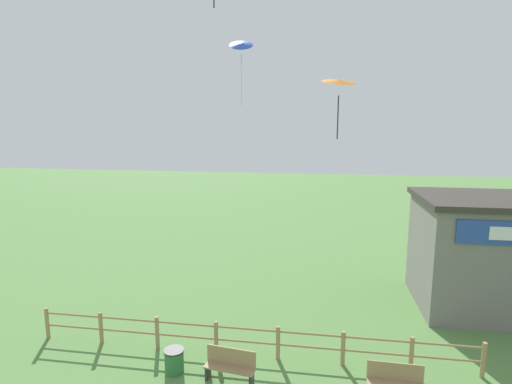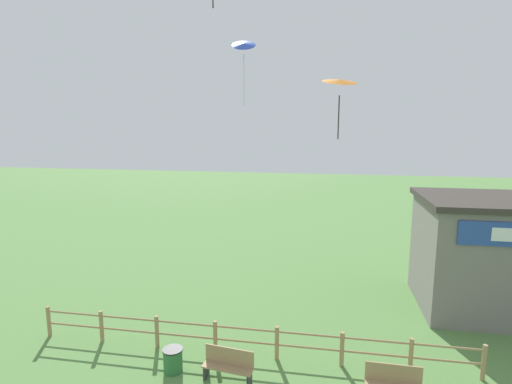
% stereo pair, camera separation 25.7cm
% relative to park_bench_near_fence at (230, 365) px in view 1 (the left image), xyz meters
% --- Properties ---
extents(wooden_fence, '(14.98, 0.14, 1.17)m').
position_rel_park_bench_near_fence_xyz_m(wooden_fence, '(0.26, 1.37, 0.13)').
color(wooden_fence, '#9E7F56').
rests_on(wooden_fence, ground_plane).
extents(park_bench_near_fence, '(1.61, 0.61, 1.02)m').
position_rel_park_bench_near_fence_xyz_m(park_bench_near_fence, '(0.00, 0.00, 0.00)').
color(park_bench_near_fence, '#9E7F56').
rests_on(park_bench_near_fence, ground_plane).
extents(park_bench_by_building, '(1.58, 0.44, 1.02)m').
position_rel_park_bench_near_fence_xyz_m(park_bench_by_building, '(4.83, -0.01, 0.00)').
color(park_bench_by_building, '#9E7F56').
rests_on(park_bench_by_building, ground_plane).
extents(trash_bin, '(0.64, 0.64, 0.77)m').
position_rel_park_bench_near_fence_xyz_m(trash_bin, '(-1.84, 0.14, -0.14)').
color(trash_bin, '#2D6B38').
rests_on(trash_bin, ground_plane).
extents(kite_orange_delta, '(1.70, 1.69, 2.37)m').
position_rel_park_bench_near_fence_xyz_m(kite_orange_delta, '(3.17, 4.84, 8.80)').
color(kite_orange_delta, orange).
extents(kite_blue_delta, '(1.41, 1.30, 3.52)m').
position_rel_park_bench_near_fence_xyz_m(kite_blue_delta, '(-1.67, 10.61, 11.29)').
color(kite_blue_delta, blue).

